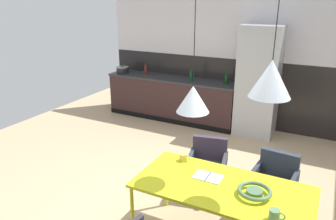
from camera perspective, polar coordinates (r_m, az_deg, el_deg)
ground_plane at (r=4.24m, az=1.45°, el=-16.76°), size 8.42×8.42×0.00m
back_wall_splashback_dark at (r=6.69m, az=13.54°, el=2.94°), size 6.06×0.12×1.35m
back_wall_panel_upper at (r=6.46m, az=14.49°, el=14.46°), size 6.06×0.12×1.35m
kitchen_counter at (r=6.92m, az=0.70°, el=2.09°), size 2.83×0.63×0.90m
refrigerator_column at (r=6.20m, az=15.64°, el=4.83°), size 0.72×0.60×2.04m
dining_table at (r=3.34m, az=9.57°, el=-13.72°), size 1.73×0.84×0.73m
armchair_far_side at (r=4.13m, az=18.46°, el=-10.93°), size 0.53×0.51×0.75m
armchair_facing_counter at (r=4.33m, az=7.11°, el=-8.59°), size 0.57×0.56×0.75m
fruit_bowl at (r=3.22m, az=15.02°, el=-13.70°), size 0.32×0.32×0.07m
open_book at (r=3.43m, az=7.06°, el=-11.61°), size 0.29×0.19×0.02m
mug_short_terracotta at (r=3.71m, az=2.77°, el=-8.32°), size 0.13×0.09×0.08m
mug_dark_espresso at (r=2.95m, az=18.30°, el=-17.19°), size 0.13×0.09×0.10m
cooking_pot at (r=7.31m, az=-8.02°, el=7.03°), size 0.27×0.27×0.16m
bottle_spice_small at (r=6.49m, az=4.12°, el=6.01°), size 0.07×0.07×0.27m
bottle_vinegar_dark at (r=6.35m, az=10.23°, el=5.41°), size 0.07×0.07×0.25m
bottle_oil_tall at (r=7.10m, az=-3.95°, el=7.09°), size 0.06×0.06×0.26m
pendant_lamp_over_table_near at (r=3.07m, az=4.43°, el=1.98°), size 0.32×0.32×1.19m
pendant_lamp_over_table_far at (r=2.82m, az=17.68°, el=5.27°), size 0.35×0.35×0.94m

